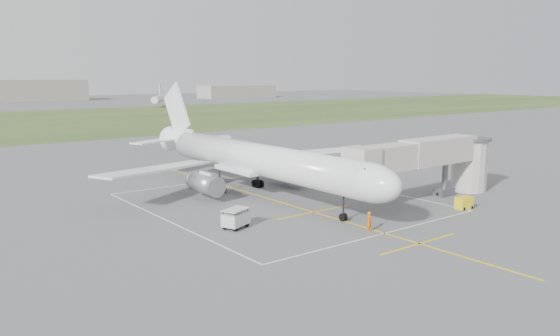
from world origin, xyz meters
TOP-DOWN VIEW (x-y plane):
  - ground at (0.00, 0.00)m, footprint 700.00×700.00m
  - grass_strip at (0.00, 130.00)m, footprint 700.00×120.00m
  - apron_markings at (0.00, -5.82)m, footprint 28.20×60.00m
  - airliner at (-0.00, 0.75)m, footprint 38.93×46.75m
  - jet_bridge at (15.72, -13.50)m, footprint 23.40×5.00m
  - gpu_unit at (14.08, -18.93)m, footprint 1.92×1.45m
  - baggage_cart at (-9.99, -10.09)m, footprint 3.14×2.56m
  - ramp_worker_nose at (-0.67, -18.70)m, footprint 0.82×0.71m
  - ramp_worker_wing at (-3.85, 3.99)m, footprint 1.20×1.19m
  - distant_aircraft at (5.80, 178.69)m, footprint 160.99×50.86m

SIDE VIEW (x-z plane):
  - ground at x=0.00m, z-range 0.00..0.00m
  - apron_markings at x=0.00m, z-range 0.00..0.01m
  - grass_strip at x=0.00m, z-range 0.00..0.02m
  - gpu_unit at x=14.08m, z-range -0.01..1.34m
  - ramp_worker_nose at x=-0.67m, z-range 0.00..1.90m
  - baggage_cart at x=-9.99m, z-range 0.02..1.92m
  - ramp_worker_wing at x=-3.85m, z-range 0.00..1.95m
  - distant_aircraft at x=5.80m, z-range -0.84..8.01m
  - airliner at x=0.00m, z-range -2.37..11.15m
  - jet_bridge at x=15.72m, z-range 1.14..8.34m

